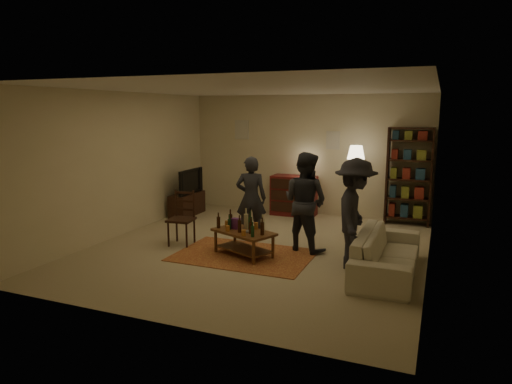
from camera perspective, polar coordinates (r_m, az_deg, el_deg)
The scene contains 13 objects.
floor at distance 7.92m, azimuth 0.14°, elevation -7.10°, with size 6.00×6.00×0.00m, color #C6B793.
room_shell at distance 10.60m, azimuth 2.96°, elevation 7.24°, with size 6.00×6.00×6.00m.
rug at distance 7.57m, azimuth -1.54°, elevation -7.89°, with size 2.20×1.50×0.01m, color maroon.
coffee_table at distance 7.47m, azimuth -1.58°, elevation -5.15°, with size 1.16×0.91×0.76m.
dining_chair at distance 8.19m, azimuth -9.18°, elevation -2.94°, with size 0.47×0.47×0.98m.
tv_stand at distance 10.46m, azimuth -8.61°, elevation -0.79°, with size 0.40×1.00×1.06m.
dresser at distance 10.36m, azimuth 4.79°, elevation -0.30°, with size 1.00×0.50×1.36m.
bookshelf at distance 9.90m, azimuth 18.55°, elevation 1.99°, with size 0.90×0.34×2.02m.
floor_lamp at distance 9.64m, azimuth 12.37°, elevation 4.19°, with size 0.36×0.36×1.64m.
sofa at distance 6.95m, azimuth 16.05°, elevation -7.36°, with size 2.08×0.81×0.61m, color beige.
person_left at distance 8.35m, azimuth -0.62°, elevation -0.76°, with size 0.56×0.37×1.53m, color #24252C.
person_right at distance 7.71m, azimuth 6.15°, elevation -1.22°, with size 0.81×0.63×1.68m, color #292B32.
person_by_sofa at distance 6.96m, azimuth 12.24°, elevation -2.67°, with size 1.08×0.62×1.67m, color #25242C.
Camera 1 is at (2.84, -7.01, 2.35)m, focal length 32.00 mm.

